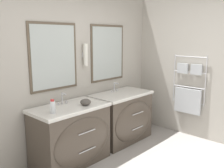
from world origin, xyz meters
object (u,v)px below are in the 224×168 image
Objects in this scene: vanity_right at (123,117)px; vanity_left at (72,135)px; amenity_bowl at (86,102)px; toiletry_bottle at (53,107)px.

vanity_left is at bearing 180.00° from vanity_right.
toiletry_bottle is at bearing 177.10° from amenity_bowl.
toiletry_bottle is (-0.34, -0.06, 0.50)m from vanity_left.
toiletry_bottle reaches higher than vanity_left.
amenity_bowl is at bearing -2.90° from toiletry_bottle.
vanity_right is at bearing 0.00° from vanity_left.
amenity_bowl is (-0.92, -0.09, 0.46)m from vanity_right.
toiletry_bottle reaches higher than amenity_bowl.
vanity_right is (1.11, 0.00, 0.00)m from vanity_left.
vanity_left is at bearing 154.92° from amenity_bowl.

